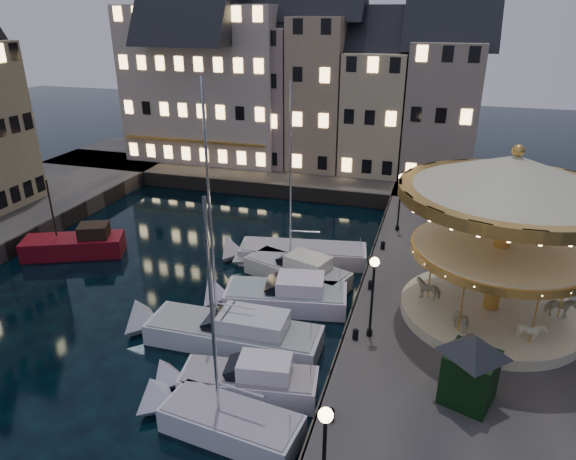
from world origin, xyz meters
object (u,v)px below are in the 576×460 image
(streetlamp_b, at_px, (373,286))
(bollard_b, at_px, (356,333))
(streetlamp_a, at_px, (324,448))
(carousel, at_px, (508,209))
(motorboat_b, at_px, (240,382))
(red_fishing_boat, at_px, (76,245))
(motorboat_e, at_px, (292,270))
(ticket_kiosk, at_px, (473,357))
(bollard_d, at_px, (383,245))
(streetlamp_c, at_px, (400,194))
(bollard_c, at_px, (371,284))
(motorboat_f, at_px, (294,254))
(bollard_a, at_px, (331,413))
(motorboat_a, at_px, (219,420))
(motorboat_d, at_px, (279,296))
(motorboat_c, at_px, (227,332))

(streetlamp_b, height_order, bollard_b, streetlamp_b)
(streetlamp_a, height_order, carousel, carousel)
(motorboat_b, bearing_deg, carousel, 35.59)
(motorboat_b, bearing_deg, red_fishing_boat, 148.34)
(motorboat_e, height_order, ticket_kiosk, ticket_kiosk)
(bollard_d, bearing_deg, motorboat_e, -147.47)
(streetlamp_c, distance_m, bollard_c, 9.34)
(motorboat_f, bearing_deg, motorboat_b, -84.27)
(streetlamp_c, xyz_separation_m, red_fishing_boat, (-21.25, -7.73, -3.33))
(red_fishing_boat, bearing_deg, bollard_d, 11.57)
(bollard_a, xyz_separation_m, motorboat_a, (-4.45, -0.51, -1.07))
(streetlamp_b, height_order, motorboat_d, streetlamp_b)
(bollard_c, relative_size, ticket_kiosk, 0.17)
(streetlamp_a, height_order, bollard_c, streetlamp_a)
(motorboat_f, distance_m, ticket_kiosk, 16.74)
(streetlamp_a, bearing_deg, bollard_c, 92.37)
(motorboat_a, height_order, motorboat_c, motorboat_c)
(bollard_c, relative_size, motorboat_c, 0.04)
(red_fishing_boat, bearing_deg, streetlamp_c, 19.98)
(streetlamp_b, xyz_separation_m, bollard_d, (-0.60, 10.00, -2.41))
(bollard_d, bearing_deg, ticket_kiosk, -69.53)
(motorboat_c, bearing_deg, bollard_b, 3.50)
(motorboat_d, xyz_separation_m, motorboat_f, (-0.76, 5.84, -0.11))
(motorboat_d, distance_m, carousel, 13.04)
(streetlamp_b, xyz_separation_m, motorboat_e, (-5.85, 6.65, -3.38))
(motorboat_c, bearing_deg, motorboat_f, 86.04)
(ticket_kiosk, bearing_deg, motorboat_d, 146.45)
(streetlamp_a, distance_m, motorboat_c, 12.01)
(motorboat_d, height_order, ticket_kiosk, ticket_kiosk)
(bollard_a, xyz_separation_m, motorboat_f, (-5.80, 15.15, -1.07))
(bollard_c, xyz_separation_m, motorboat_d, (-5.04, -1.19, -0.96))
(motorboat_d, distance_m, red_fishing_boat, 15.81)
(motorboat_f, xyz_separation_m, red_fishing_boat, (-14.86, -3.38, 0.16))
(motorboat_f, bearing_deg, ticket_kiosk, -49.20)
(motorboat_e, bearing_deg, red_fishing_boat, -176.73)
(motorboat_a, xyz_separation_m, motorboat_f, (-1.35, 15.66, -0.01))
(motorboat_a, distance_m, red_fishing_boat, 20.34)
(carousel, bearing_deg, red_fishing_boat, 175.04)
(streetlamp_c, distance_m, red_fishing_boat, 22.86)
(bollard_a, distance_m, bollard_d, 16.00)
(streetlamp_a, xyz_separation_m, bollard_c, (-0.60, 14.50, -2.41))
(motorboat_a, relative_size, ticket_kiosk, 3.24)
(carousel, bearing_deg, bollard_a, -123.45)
(streetlamp_b, bearing_deg, motorboat_d, 149.62)
(carousel, bearing_deg, streetlamp_b, -148.60)
(bollard_a, bearing_deg, motorboat_a, -173.41)
(motorboat_e, height_order, motorboat_f, motorboat_f)
(streetlamp_b, bearing_deg, red_fishing_boat, 164.81)
(motorboat_d, height_order, motorboat_e, same)
(streetlamp_a, distance_m, motorboat_b, 8.39)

